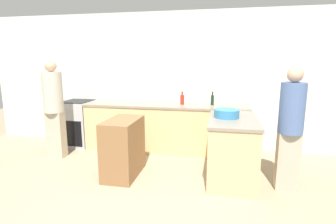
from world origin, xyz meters
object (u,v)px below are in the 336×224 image
Objects in this scene: mixing_bowl at (227,113)px; person_by_range at (54,106)px; range_oven at (78,123)px; island_table at (123,148)px; hot_sauce_bottle at (182,99)px; person_at_peninsula at (291,125)px; wine_bottle_dark at (212,100)px; vinegar_bottle_clear at (200,100)px.

person_by_range is at bearing 175.22° from mixing_bowl.
person_by_range is at bearing -90.93° from range_oven.
hot_sauce_bottle is at bearing 61.38° from island_table.
person_at_peninsula is (3.85, -0.51, -0.05)m from person_by_range.
wine_bottle_dark reaches higher than hot_sauce_bottle.
island_table is at bearing -179.87° from person_at_peninsula.
person_by_range reaches higher than mixing_bowl.
vinegar_bottle_clear is at bearing -2.54° from range_oven.
island_table is 1.60m from hot_sauce_bottle.
mixing_bowl is at bearing -77.43° from wine_bottle_dark.
person_at_peninsula is (1.07, -1.36, -0.11)m from wine_bottle_dark.
wine_bottle_dark is 1.02× the size of hot_sauce_bottle.
wine_bottle_dark is at bearing 128.37° from person_at_peninsula.
hot_sauce_bottle is (-0.57, -0.05, -0.00)m from wine_bottle_dark.
island_table is 1.96m from wine_bottle_dark.
island_table is (1.48, -1.26, -0.03)m from range_oven.
range_oven is at bearing 89.07° from person_by_range.
island_table is at bearing -132.75° from vinegar_bottle_clear.
person_by_range is (-2.78, -0.85, -0.07)m from wine_bottle_dark.
person_by_range is (-3.02, 0.25, -0.03)m from mixing_bowl.
hot_sauce_bottle is (2.20, 0.05, 0.56)m from range_oven.
island_table is 2.39× the size of mixing_bowl.
mixing_bowl is at bearing -52.16° from hot_sauce_bottle.
person_by_range reaches higher than island_table.
wine_bottle_dark is (-0.25, 1.10, 0.04)m from mixing_bowl.
range_oven is at bearing -178.82° from hot_sauce_bottle.
person_by_range is (-0.01, -0.75, 0.49)m from range_oven.
island_table is 0.53× the size of person_at_peninsula.
mixing_bowl is 3.04m from person_by_range.
vinegar_bottle_clear reaches higher than mixing_bowl.
mixing_bowl is (1.53, 0.26, 0.55)m from island_table.
wine_bottle_dark is 0.81× the size of vinegar_bottle_clear.
mixing_bowl is 0.21× the size of person_by_range.
range_oven is 1.06× the size of island_table.
range_oven is 2.82m from wine_bottle_dark.
person_at_peninsula is (1.29, -1.14, -0.14)m from vinegar_bottle_clear.
range_oven is at bearing 139.60° from island_table.
range_oven is 2.27m from hot_sauce_bottle.
wine_bottle_dark is at bearing 102.57° from mixing_bowl.
range_oven is 3.75× the size of hot_sauce_bottle.
hot_sauce_bottle is at bearing -174.60° from wine_bottle_dark.
range_oven is 2.61m from vinegar_bottle_clear.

